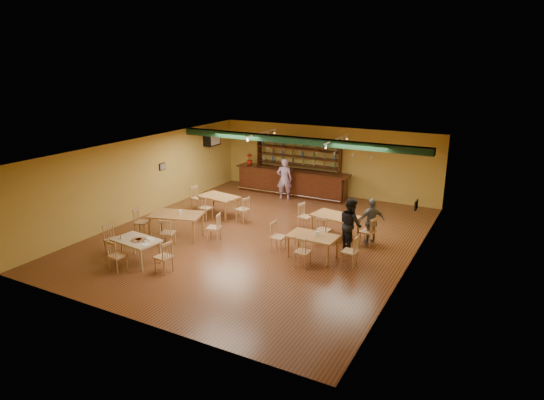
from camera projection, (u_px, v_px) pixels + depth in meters
The scene contains 23 objects.
floor at pixel (259, 236), 15.88m from camera, with size 12.00×12.00×0.00m, color #522917.
ceiling_beam at pixel (296, 140), 17.42m from camera, with size 10.00×0.30×0.25m, color black.
track_rail_left at pixel (262, 133), 18.71m from camera, with size 0.05×2.50×0.05m, color white.
track_rail_right at pixel (337, 139), 17.27m from camera, with size 0.05×2.50×0.05m, color white.
ac_unit at pixel (212, 139), 20.91m from camera, with size 0.34×0.70×0.48m, color white.
picture_left at pixel (162, 167), 18.47m from camera, with size 0.04×0.34×0.28m, color black.
picture_right at pixel (416, 205), 13.57m from camera, with size 0.04×0.34×0.28m, color black.
bar_counter at pixel (292, 182), 20.64m from camera, with size 5.22×0.85×1.13m, color #34180A.
back_bar_hutch at pixel (298, 167), 21.01m from camera, with size 4.04×0.40×2.28m, color #34180A.
poinsettia at pixel (249, 159), 21.38m from camera, with size 0.28×0.28×0.50m, color #9B1D0E.
dining_table_a at pixel (219, 205), 17.98m from camera, with size 1.51×0.90×0.75m, color #A7753B.
dining_table_b at pixel (335, 226), 15.74m from camera, with size 1.52×0.91×0.76m, color #A7753B.
dining_table_c at pixel (177, 226), 15.64m from camera, with size 1.68×1.01×0.84m, color #A7753B.
dining_table_d at pixel (313, 247), 14.04m from camera, with size 1.45×0.87×0.73m, color #A7753B.
near_table at pixel (137, 251), 13.73m from camera, with size 1.35×0.87×0.72m, color tan.
pizza_tray at pixel (139, 240), 13.58m from camera, with size 0.40×0.40×0.01m, color silver.
parmesan_shaker at pixel (121, 237), 13.68m from camera, with size 0.07×0.07×0.11m, color #EAE5C6.
napkin_stack at pixel (149, 239), 13.63m from camera, with size 0.20×0.15×0.03m, color white.
pizza_server at pixel (143, 240), 13.55m from camera, with size 0.32×0.09×0.00m, color silver.
side_plate at pixel (145, 245), 13.22m from camera, with size 0.22×0.22×0.01m, color white.
patron_bar at pixel (284, 179), 19.83m from camera, with size 0.65×0.42×1.78m, color #8D489E.
patron_right_a at pixel (351, 224), 14.57m from camera, with size 0.81×0.63×1.67m, color black.
patron_right_b at pixel (372, 221), 15.08m from camera, with size 0.88×0.37×1.51m, color slate.
Camera 1 is at (7.36, -12.90, 5.75)m, focal length 30.88 mm.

